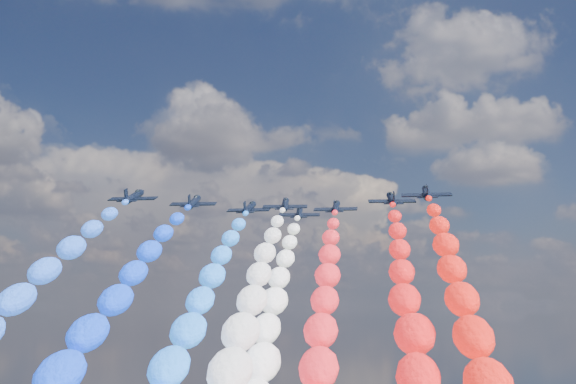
# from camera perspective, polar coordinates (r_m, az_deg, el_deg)

# --- Properties ---
(jet_0) EXTENTS (9.06, 12.20, 6.47)m
(jet_0) POSITION_cam_1_polar(r_m,az_deg,el_deg) (138.48, -11.90, -0.36)
(jet_0) COLOR black
(jet_1) EXTENTS (9.22, 12.32, 6.47)m
(jet_1) POSITION_cam_1_polar(r_m,az_deg,el_deg) (143.58, -7.34, -0.78)
(jet_1) COLOR black
(trail_1) EXTENTS (6.29, 108.14, 58.90)m
(trail_1) POSITION_cam_1_polar(r_m,az_deg,el_deg) (89.32, -16.19, -13.61)
(trail_1) COLOR #0F3CEA
(jet_2) EXTENTS (9.56, 12.56, 6.47)m
(jet_2) POSITION_cam_1_polar(r_m,az_deg,el_deg) (151.42, -3.03, -1.26)
(jet_2) COLOR black
(trail_2) EXTENTS (6.29, 108.14, 58.90)m
(trail_2) POSITION_cam_1_polar(r_m,az_deg,el_deg) (95.84, -8.55, -13.52)
(trail_2) COLOR #2277FF
(jet_3) EXTENTS (9.59, 12.58, 6.47)m
(jet_3) POSITION_cam_1_polar(r_m,az_deg,el_deg) (146.11, -0.22, -0.99)
(jet_3) COLOR black
(trail_3) EXTENTS (6.29, 108.14, 58.90)m
(trail_3) POSITION_cam_1_polar(r_m,az_deg,el_deg) (89.94, -4.22, -13.90)
(trail_3) COLOR silver
(jet_4) EXTENTS (9.53, 12.54, 6.47)m
(jet_4) POSITION_cam_1_polar(r_m,az_deg,el_deg) (159.11, 0.89, -1.64)
(jet_4) COLOR black
(trail_4) EXTENTS (6.29, 108.14, 58.90)m
(trail_4) POSITION_cam_1_polar(r_m,az_deg,el_deg) (102.82, -1.94, -13.29)
(trail_4) COLOR white
(jet_5) EXTENTS (9.25, 12.33, 6.47)m
(jet_5) POSITION_cam_1_polar(r_m,az_deg,el_deg) (150.26, 3.74, -1.19)
(jet_5) COLOR black
(trail_5) EXTENTS (6.29, 108.14, 58.90)m
(trail_5) POSITION_cam_1_polar(r_m,az_deg,el_deg) (93.65, 2.48, -13.72)
(trail_5) COLOR #FA212D
(jet_6) EXTENTS (9.52, 12.53, 6.47)m
(jet_6) POSITION_cam_1_polar(r_m,az_deg,el_deg) (140.07, 8.07, -0.56)
(jet_6) COLOR black
(trail_6) EXTENTS (6.29, 108.14, 58.90)m
(trail_6) POSITION_cam_1_polar(r_m,az_deg,el_deg) (83.39, 9.83, -14.19)
(trail_6) COLOR red
(jet_7) EXTENTS (9.42, 12.46, 6.47)m
(jet_7) POSITION_cam_1_polar(r_m,az_deg,el_deg) (133.20, 10.71, -0.06)
(jet_7) COLOR black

